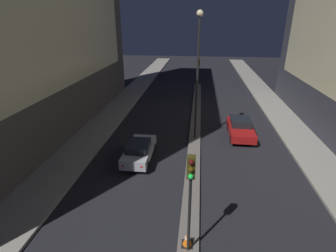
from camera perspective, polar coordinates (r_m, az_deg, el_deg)
The scene contains 7 objects.
median_strip at distance 23.99m, azimuth 5.97°, elevation -0.15°, with size 0.93×33.34×0.15m.
traffic_light_near at distance 10.10m, azimuth 4.92°, elevation -12.58°, with size 0.32×0.42×4.51m.
traffic_light_mid at distance 33.03m, azimuth 6.62°, elevation 12.22°, with size 0.32×0.42×4.51m.
street_lamp at distance 19.89m, azimuth 6.52°, elevation 13.53°, with size 0.47×0.47×9.64m.
traffic_cone_far at distance 12.27m, azimuth 4.23°, elevation -23.30°, with size 0.49×0.49×0.65m.
car_left_lane at distance 18.36m, azimuth -6.30°, elevation -5.27°, with size 1.71×4.22×1.45m.
car_right_lane at distance 22.71m, azimuth 15.50°, elevation -0.38°, with size 1.91×4.46×1.46m.
Camera 1 is at (0.14, -4.50, 9.24)m, focal length 28.00 mm.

